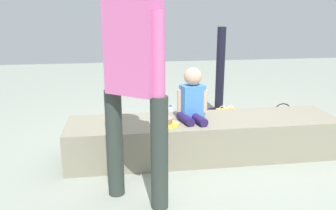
{
  "coord_description": "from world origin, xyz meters",
  "views": [
    {
      "loc": [
        -0.78,
        -2.98,
        1.36
      ],
      "look_at": [
        -0.39,
        -0.34,
        0.61
      ],
      "focal_mm": 37.09,
      "sensor_mm": 36.0,
      "label": 1
    }
  ],
  "objects_px": {
    "party_cup_red": "(110,112)",
    "adult_standing": "(134,62)",
    "water_bottle_near_gift": "(171,113)",
    "child_seated": "(192,97)",
    "cake_plate": "(167,122)",
    "handbag_black_leather": "(282,119)",
    "gift_bag": "(226,122)"
  },
  "relations": [
    {
      "from": "party_cup_red",
      "to": "adult_standing",
      "type": "bearing_deg",
      "value": -83.74
    },
    {
      "from": "water_bottle_near_gift",
      "to": "party_cup_red",
      "type": "bearing_deg",
      "value": 161.66
    },
    {
      "from": "party_cup_red",
      "to": "child_seated",
      "type": "bearing_deg",
      "value": -60.49
    },
    {
      "from": "adult_standing",
      "to": "water_bottle_near_gift",
      "type": "xyz_separation_m",
      "value": [
        0.53,
        1.85,
        -0.93
      ]
    },
    {
      "from": "cake_plate",
      "to": "party_cup_red",
      "type": "xyz_separation_m",
      "value": [
        -0.54,
        1.49,
        -0.32
      ]
    },
    {
      "from": "cake_plate",
      "to": "handbag_black_leather",
      "type": "bearing_deg",
      "value": 26.95
    },
    {
      "from": "handbag_black_leather",
      "to": "water_bottle_near_gift",
      "type": "bearing_deg",
      "value": 158.22
    },
    {
      "from": "child_seated",
      "to": "adult_standing",
      "type": "height_order",
      "value": "adult_standing"
    },
    {
      "from": "gift_bag",
      "to": "party_cup_red",
      "type": "distance_m",
      "value": 1.56
    },
    {
      "from": "party_cup_red",
      "to": "handbag_black_leather",
      "type": "xyz_separation_m",
      "value": [
        2.0,
        -0.75,
        0.04
      ]
    },
    {
      "from": "adult_standing",
      "to": "party_cup_red",
      "type": "distance_m",
      "value": 2.32
    },
    {
      "from": "party_cup_red",
      "to": "handbag_black_leather",
      "type": "bearing_deg",
      "value": -20.49
    },
    {
      "from": "adult_standing",
      "to": "cake_plate",
      "type": "height_order",
      "value": "adult_standing"
    },
    {
      "from": "adult_standing",
      "to": "cake_plate",
      "type": "distance_m",
      "value": 0.93
    },
    {
      "from": "adult_standing",
      "to": "water_bottle_near_gift",
      "type": "relative_size",
      "value": 9.08
    },
    {
      "from": "adult_standing",
      "to": "gift_bag",
      "type": "xyz_separation_m",
      "value": [
        1.04,
        1.2,
        -0.86
      ]
    },
    {
      "from": "adult_standing",
      "to": "cake_plate",
      "type": "relative_size",
      "value": 7.5
    },
    {
      "from": "handbag_black_leather",
      "to": "gift_bag",
      "type": "bearing_deg",
      "value": -168.1
    },
    {
      "from": "gift_bag",
      "to": "water_bottle_near_gift",
      "type": "relative_size",
      "value": 1.84
    },
    {
      "from": "cake_plate",
      "to": "party_cup_red",
      "type": "height_order",
      "value": "cake_plate"
    },
    {
      "from": "adult_standing",
      "to": "gift_bag",
      "type": "distance_m",
      "value": 1.81
    },
    {
      "from": "adult_standing",
      "to": "handbag_black_leather",
      "type": "bearing_deg",
      "value": 37.39
    },
    {
      "from": "adult_standing",
      "to": "handbag_black_leather",
      "type": "relative_size",
      "value": 5.68
    },
    {
      "from": "child_seated",
      "to": "cake_plate",
      "type": "xyz_separation_m",
      "value": [
        -0.25,
        -0.11,
        -0.19
      ]
    },
    {
      "from": "child_seated",
      "to": "adult_standing",
      "type": "relative_size",
      "value": 0.29
    },
    {
      "from": "child_seated",
      "to": "water_bottle_near_gift",
      "type": "relative_size",
      "value": 2.61
    },
    {
      "from": "gift_bag",
      "to": "handbag_black_leather",
      "type": "bearing_deg",
      "value": 11.9
    },
    {
      "from": "cake_plate",
      "to": "handbag_black_leather",
      "type": "xyz_separation_m",
      "value": [
        1.47,
        0.75,
        -0.28
      ]
    },
    {
      "from": "party_cup_red",
      "to": "cake_plate",
      "type": "bearing_deg",
      "value": -70.3
    },
    {
      "from": "child_seated",
      "to": "adult_standing",
      "type": "distance_m",
      "value": 1.01
    },
    {
      "from": "child_seated",
      "to": "gift_bag",
      "type": "distance_m",
      "value": 0.81
    },
    {
      "from": "gift_bag",
      "to": "handbag_black_leather",
      "type": "xyz_separation_m",
      "value": [
        0.73,
        0.15,
        -0.05
      ]
    }
  ]
}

